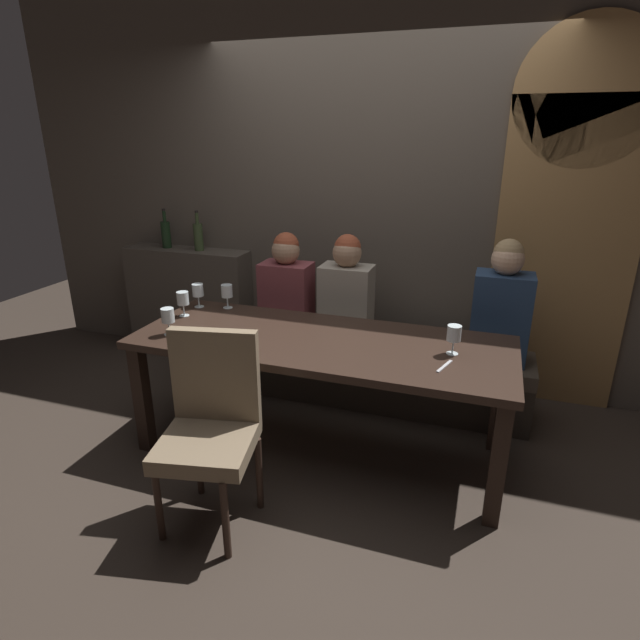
# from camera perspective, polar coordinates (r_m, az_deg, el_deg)

# --- Properties ---
(ground) EXTENTS (9.00, 9.00, 0.00)m
(ground) POSITION_cam_1_polar(r_m,az_deg,el_deg) (3.33, 0.08, -13.97)
(ground) COLOR #382D26
(back_wall_tiled) EXTENTS (6.00, 0.12, 3.00)m
(back_wall_tiled) POSITION_cam_1_polar(r_m,az_deg,el_deg) (3.95, 5.95, 14.67)
(back_wall_tiled) COLOR brown
(back_wall_tiled) RESTS_ON ground
(arched_door) EXTENTS (0.90, 0.05, 2.55)m
(arched_door) POSITION_cam_1_polar(r_m,az_deg,el_deg) (3.83, 26.05, 10.57)
(arched_door) COLOR olive
(arched_door) RESTS_ON ground
(back_counter) EXTENTS (1.10, 0.28, 0.95)m
(back_counter) POSITION_cam_1_polar(r_m,az_deg,el_deg) (4.61, -14.20, 1.89)
(back_counter) COLOR #494138
(back_counter) RESTS_ON ground
(dining_table) EXTENTS (2.20, 0.84, 0.74)m
(dining_table) POSITION_cam_1_polar(r_m,az_deg,el_deg) (3.02, 0.09, -3.66)
(dining_table) COLOR black
(dining_table) RESTS_ON ground
(banquette_bench) EXTENTS (2.50, 0.44, 0.45)m
(banquette_bench) POSITION_cam_1_polar(r_m,az_deg,el_deg) (3.80, 3.47, -5.47)
(banquette_bench) COLOR #312A23
(banquette_bench) RESTS_ON ground
(chair_near_side) EXTENTS (0.52, 0.52, 0.98)m
(chair_near_side) POSITION_cam_1_polar(r_m,az_deg,el_deg) (2.60, -12.06, -10.65)
(chair_near_side) COLOR #302119
(chair_near_side) RESTS_ON ground
(diner_redhead) EXTENTS (0.36, 0.24, 0.76)m
(diner_redhead) POSITION_cam_1_polar(r_m,az_deg,el_deg) (3.72, -3.74, 3.56)
(diner_redhead) COLOR brown
(diner_redhead) RESTS_ON banquette_bench
(diner_bearded) EXTENTS (0.36, 0.24, 0.77)m
(diner_bearded) POSITION_cam_1_polar(r_m,az_deg,el_deg) (3.61, 2.95, 3.12)
(diner_bearded) COLOR #9E9384
(diner_bearded) RESTS_ON banquette_bench
(diner_far_end) EXTENTS (0.36, 0.24, 0.81)m
(diner_far_end) POSITION_cam_1_polar(r_m,az_deg,el_deg) (3.48, 19.60, 1.58)
(diner_far_end) COLOR navy
(diner_far_end) RESTS_ON banquette_bench
(wine_bottle_dark_red) EXTENTS (0.08, 0.08, 0.33)m
(wine_bottle_dark_red) POSITION_cam_1_polar(r_m,az_deg,el_deg) (4.56, -16.78, 9.21)
(wine_bottle_dark_red) COLOR black
(wine_bottle_dark_red) RESTS_ON back_counter
(wine_bottle_pale_label) EXTENTS (0.08, 0.08, 0.33)m
(wine_bottle_pale_label) POSITION_cam_1_polar(r_m,az_deg,el_deg) (4.38, -13.39, 9.10)
(wine_bottle_pale_label) COLOR #384728
(wine_bottle_pale_label) RESTS_ON back_counter
(wine_glass_near_right) EXTENTS (0.08, 0.08, 0.16)m
(wine_glass_near_right) POSITION_cam_1_polar(r_m,az_deg,el_deg) (3.14, -16.58, 0.35)
(wine_glass_near_right) COLOR silver
(wine_glass_near_right) RESTS_ON dining_table
(wine_glass_far_left) EXTENTS (0.08, 0.08, 0.16)m
(wine_glass_far_left) POSITION_cam_1_polar(r_m,az_deg,el_deg) (3.53, -10.33, 3.13)
(wine_glass_far_left) COLOR silver
(wine_glass_far_left) RESTS_ON dining_table
(wine_glass_end_left) EXTENTS (0.08, 0.08, 0.16)m
(wine_glass_end_left) POSITION_cam_1_polar(r_m,az_deg,el_deg) (3.44, -15.03, 2.22)
(wine_glass_end_left) COLOR silver
(wine_glass_end_left) RESTS_ON dining_table
(wine_glass_near_left) EXTENTS (0.08, 0.08, 0.16)m
(wine_glass_near_left) POSITION_cam_1_polar(r_m,az_deg,el_deg) (2.83, 14.70, -1.51)
(wine_glass_near_left) COLOR silver
(wine_glass_near_left) RESTS_ON dining_table
(wine_glass_center_front) EXTENTS (0.08, 0.08, 0.16)m
(wine_glass_center_front) POSITION_cam_1_polar(r_m,az_deg,el_deg) (3.59, -13.45, 3.20)
(wine_glass_center_front) COLOR silver
(wine_glass_center_front) RESTS_ON dining_table
(espresso_cup) EXTENTS (0.12, 0.12, 0.06)m
(espresso_cup) POSITION_cam_1_polar(r_m,az_deg,el_deg) (2.92, -9.23, -2.32)
(espresso_cup) COLOR white
(espresso_cup) RESTS_ON dining_table
(fork_on_table) EXTENTS (0.07, 0.17, 0.01)m
(fork_on_table) POSITION_cam_1_polar(r_m,az_deg,el_deg) (2.71, 13.69, -5.02)
(fork_on_table) COLOR silver
(fork_on_table) RESTS_ON dining_table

